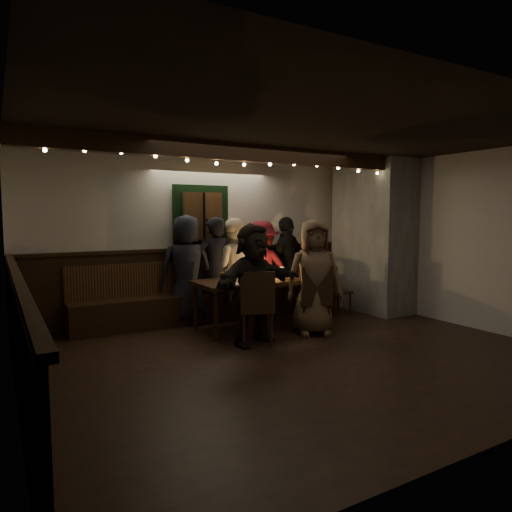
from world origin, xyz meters
TOP-DOWN VIEW (x-y plane):
  - room at (1.07, 1.42)m, footprint 6.02×5.01m
  - dining_table at (0.34, 1.40)m, footprint 2.02×0.87m
  - chair_near_left at (-0.22, 0.61)m, footprint 0.58×0.58m
  - chair_near_right at (0.75, 0.65)m, footprint 0.57×0.57m
  - chair_end at (1.75, 1.47)m, footprint 0.39×0.39m
  - high_top at (1.56, 1.66)m, footprint 0.54×0.54m
  - person_a at (-0.56, 2.17)m, footprint 0.91×0.68m
  - person_b at (-0.11, 2.13)m, footprint 0.64×0.45m
  - person_c at (0.22, 2.17)m, footprint 0.95×0.86m
  - person_d at (0.71, 2.05)m, footprint 1.14×0.86m
  - person_e at (1.28, 2.16)m, footprint 1.04×0.73m
  - person_f at (-0.23, 0.68)m, footprint 1.53×0.87m
  - person_g at (0.75, 0.69)m, footprint 0.92×0.76m

SIDE VIEW (x-z plane):
  - chair_end at x=1.75m, z-range 0.05..0.90m
  - chair_near_left at x=-0.22m, z-range 0.06..1.03m
  - chair_near_right at x=0.75m, z-range 0.06..1.03m
  - high_top at x=1.56m, z-range 0.11..0.98m
  - dining_table at x=0.34m, z-range 0.22..1.10m
  - person_f at x=-0.23m, z-range 0.00..1.57m
  - person_d at x=0.71m, z-range 0.00..1.58m
  - person_g at x=0.75m, z-range 0.00..1.61m
  - person_c at x=0.22m, z-range 0.00..1.62m
  - person_e at x=1.28m, z-range 0.00..1.64m
  - person_b at x=-0.11m, z-range 0.00..1.64m
  - person_a at x=-0.56m, z-range 0.00..1.68m
  - room at x=1.07m, z-range -0.24..2.38m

